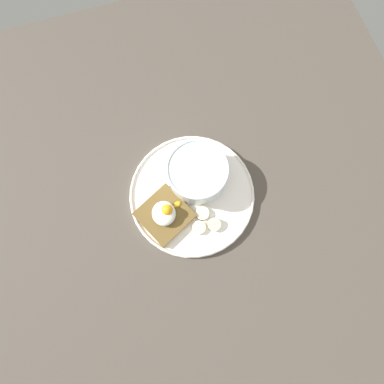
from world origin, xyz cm
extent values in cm
cube|color=#4C443C|center=(0.00, 0.00, 1.00)|extent=(120.00, 120.00, 2.00)
cylinder|color=white|center=(0.00, 0.00, 2.50)|extent=(29.21, 29.21, 1.00)
torus|color=white|center=(0.00, 0.00, 3.30)|extent=(29.01, 29.01, 0.60)
cylinder|color=white|center=(-3.51, 2.38, 6.22)|extent=(13.62, 13.62, 6.44)
torus|color=white|center=(-3.51, 2.38, 9.44)|extent=(13.82, 13.82, 0.60)
cylinder|color=beige|center=(-3.51, 2.38, 5.61)|extent=(12.22, 12.22, 4.82)
ellipsoid|color=beige|center=(-3.51, 2.38, 7.82)|extent=(11.61, 11.61, 1.20)
ellipsoid|color=tan|center=(-3.89, 2.43, 8.18)|extent=(1.83, 1.32, 0.72)
ellipsoid|color=beige|center=(-5.02, 3.93, 8.23)|extent=(2.28, 1.93, 0.83)
ellipsoid|color=tan|center=(-1.07, 0.74, 8.23)|extent=(1.43, 2.03, 0.82)
ellipsoid|color=olive|center=(-4.89, 0.72, 8.21)|extent=(2.09, 1.64, 0.78)
cube|color=brown|center=(2.98, -7.42, 4.44)|extent=(13.97, 13.97, 0.30)
cube|color=olive|center=(2.98, -7.42, 3.77)|extent=(13.70, 13.70, 1.54)
ellipsoid|color=white|center=(2.98, -7.42, 5.79)|extent=(5.62, 5.26, 2.49)
sphere|color=#F6A218|center=(2.63, -6.52, 6.55)|extent=(2.59, 2.59, 2.59)
ellipsoid|color=#F6A218|center=(1.66, -4.00, 4.74)|extent=(1.74, 2.04, 0.36)
cylinder|color=beige|center=(5.16, 0.87, 3.58)|extent=(4.38, 4.39, 1.24)
cylinder|color=#BBB292|center=(5.16, 0.87, 4.12)|extent=(0.79, 0.79, 0.15)
cylinder|color=beige|center=(7.98, -0.81, 3.50)|extent=(3.32, 3.38, 1.15)
cylinder|color=tan|center=(7.98, -0.81, 3.92)|extent=(0.60, 0.61, 0.18)
cylinder|color=beige|center=(8.34, 2.62, 3.77)|extent=(3.67, 3.52, 1.83)
cylinder|color=#B1B18C|center=(8.34, 2.62, 4.38)|extent=(0.64, 0.63, 0.23)
camera|label=1|loc=(15.73, -4.90, 70.74)|focal=28.00mm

